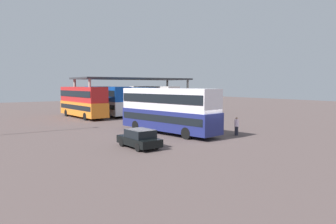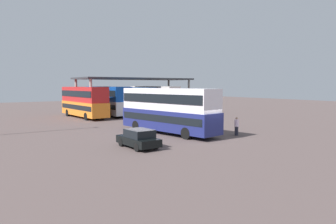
% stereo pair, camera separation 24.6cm
% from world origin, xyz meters
% --- Properties ---
extents(ground_plane, '(140.00, 140.00, 0.00)m').
position_xyz_m(ground_plane, '(0.00, 0.00, 0.00)').
color(ground_plane, brown).
extents(double_decker_main, '(4.28, 11.09, 4.19)m').
position_xyz_m(double_decker_main, '(-0.81, 4.83, 2.30)').
color(double_decker_main, navy).
rests_on(double_decker_main, ground_plane).
extents(parked_hatchback, '(1.84, 3.75, 1.35)m').
position_xyz_m(parked_hatchback, '(-6.29, 0.44, 0.67)').
color(parked_hatchback, black).
rests_on(parked_hatchback, ground_plane).
extents(double_decker_near_canopy, '(3.17, 10.90, 4.24)m').
position_xyz_m(double_decker_near_canopy, '(-2.64, 22.92, 2.32)').
color(double_decker_near_canopy, orange).
rests_on(double_decker_near_canopy, ground_plane).
extents(double_decker_mid_row, '(2.55, 11.55, 4.26)m').
position_xyz_m(double_decker_mid_row, '(1.43, 24.31, 2.34)').
color(double_decker_mid_row, silver).
rests_on(double_decker_mid_row, ground_plane).
extents(double_decker_far_right, '(3.21, 11.54, 4.16)m').
position_xyz_m(double_decker_far_right, '(4.83, 22.97, 2.28)').
color(double_decker_far_right, silver).
rests_on(double_decker_far_right, ground_plane).
extents(double_decker_end_of_row, '(3.65, 10.72, 4.28)m').
position_xyz_m(double_decker_end_of_row, '(9.73, 24.60, 2.35)').
color(double_decker_end_of_row, navy).
rests_on(double_decker_end_of_row, ground_plane).
extents(depot_canopy, '(18.56, 7.57, 5.60)m').
position_xyz_m(depot_canopy, '(6.36, 24.76, 5.25)').
color(depot_canopy, '#33353A').
rests_on(depot_canopy, ground_plane).
extents(pedestrian_waiting, '(0.38, 0.38, 1.65)m').
position_xyz_m(pedestrian_waiting, '(3.61, 0.41, 0.82)').
color(pedestrian_waiting, '#262633').
rests_on(pedestrian_waiting, ground_plane).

